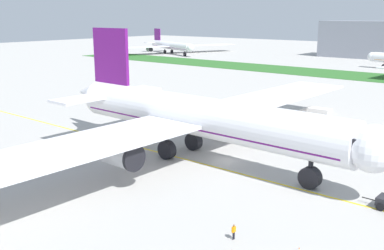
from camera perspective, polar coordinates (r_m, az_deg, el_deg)
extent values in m
plane|color=#ADAAA5|center=(66.83, 4.27, -4.56)|extent=(600.00, 600.00, 0.00)
cube|color=yellow|center=(64.39, 2.62, -5.25)|extent=(280.00, 0.36, 0.01)
cylinder|color=white|center=(65.84, 0.96, 1.13)|extent=(47.04, 6.84, 5.83)
cube|color=#661472|center=(66.07, 0.96, 0.26)|extent=(45.16, 6.34, 0.70)
sphere|color=white|center=(53.86, 21.92, -2.77)|extent=(5.54, 5.54, 5.54)
cone|color=white|center=(84.55, -12.77, 3.92)|extent=(6.52, 5.10, 4.96)
cube|color=#661472|center=(78.64, -10.24, 8.57)|extent=(8.46, 0.77, 9.33)
cube|color=white|center=(83.93, -7.36, 4.38)|extent=(5.36, 9.44, 0.41)
cube|color=white|center=(76.77, -13.85, 3.21)|extent=(5.36, 9.44, 0.41)
cube|color=white|center=(86.63, 10.01, 3.49)|extent=(11.23, 42.45, 0.47)
cube|color=white|center=(52.54, -18.20, -3.69)|extent=(11.23, 42.45, 0.47)
cylinder|color=#B7BABF|center=(78.33, 7.25, 1.20)|extent=(5.61, 3.33, 3.21)
cylinder|color=black|center=(76.88, 8.97, 0.90)|extent=(0.55, 3.38, 3.37)
cylinder|color=#B7BABF|center=(57.16, -9.18, -3.61)|extent=(5.61, 3.33, 3.21)
cylinder|color=black|center=(55.15, -7.32, -4.19)|extent=(0.55, 3.38, 3.37)
cylinder|color=black|center=(57.60, 14.75, -5.39)|extent=(0.61, 0.61, 2.26)
cylinder|color=black|center=(57.98, 14.68, -6.44)|extent=(2.80, 1.31, 2.77)
cylinder|color=black|center=(71.43, 0.21, -1.21)|extent=(0.61, 0.61, 2.26)
cylinder|color=black|center=(71.73, 0.21, -2.08)|extent=(2.80, 1.31, 2.77)
cylinder|color=black|center=(67.06, -3.20, -2.23)|extent=(0.61, 0.61, 2.26)
cylinder|color=black|center=(67.38, -3.19, -3.15)|extent=(2.80, 1.31, 2.77)
cube|color=black|center=(53.93, 21.11, -1.87)|extent=(2.14, 4.42, 1.05)
sphere|color=black|center=(79.97, -7.58, 3.65)|extent=(0.41, 0.41, 0.41)
sphere|color=black|center=(76.29, -5.03, 3.23)|extent=(0.41, 0.41, 0.41)
sphere|color=black|center=(72.78, -2.22, 2.76)|extent=(0.41, 0.41, 0.41)
sphere|color=black|center=(69.47, 0.86, 2.24)|extent=(0.41, 0.41, 0.41)
sphere|color=black|center=(66.38, 4.23, 1.66)|extent=(0.41, 0.41, 0.41)
sphere|color=black|center=(63.56, 7.92, 1.02)|extent=(0.41, 0.41, 0.41)
sphere|color=black|center=(61.03, 11.93, 0.32)|extent=(0.41, 0.41, 0.41)
sphere|color=black|center=(58.83, 16.26, -0.44)|extent=(0.41, 0.41, 0.41)
cylinder|color=black|center=(55.69, 21.55, -8.70)|extent=(1.80, 0.16, 0.12)
cylinder|color=black|center=(54.37, 22.69, -9.53)|extent=(0.91, 0.37, 0.90)
cylinder|color=black|center=(72.53, -11.91, -2.98)|extent=(0.13, 0.13, 0.88)
cylinder|color=#BFE519|center=(72.20, -11.88, -2.46)|extent=(0.10, 0.10, 0.56)
cylinder|color=black|center=(72.70, -12.00, -2.95)|extent=(0.13, 0.13, 0.88)
cylinder|color=#BFE519|center=(72.63, -12.09, -2.37)|extent=(0.10, 0.10, 0.56)
cube|color=#BFE519|center=(72.40, -11.99, -2.39)|extent=(0.49, 0.32, 0.63)
sphere|color=#8C6647|center=(72.28, -12.00, -2.05)|extent=(0.24, 0.24, 0.24)
cylinder|color=black|center=(69.41, -14.00, -3.86)|extent=(0.13, 0.13, 0.87)
cylinder|color=orange|center=(69.28, -14.14, -3.29)|extent=(0.10, 0.10, 0.55)
cylinder|color=black|center=(69.32, -13.85, -3.88)|extent=(0.13, 0.13, 0.87)
cylinder|color=orange|center=(69.04, -13.77, -3.33)|extent=(0.10, 0.10, 0.55)
cube|color=orange|center=(69.15, -13.96, -3.29)|extent=(0.52, 0.42, 0.61)
sphere|color=#8C6647|center=(69.03, -13.98, -2.94)|extent=(0.23, 0.23, 0.23)
cylinder|color=black|center=(44.56, 5.21, -13.79)|extent=(0.11, 0.11, 0.78)
cylinder|color=orange|center=(44.17, 5.12, -13.12)|extent=(0.09, 0.09, 0.50)
cylinder|color=black|center=(44.69, 5.35, -13.71)|extent=(0.11, 0.11, 0.78)
cylinder|color=orange|center=(44.50, 5.48, -12.92)|extent=(0.09, 0.09, 0.50)
cube|color=orange|center=(44.32, 5.30, -12.99)|extent=(0.24, 0.42, 0.55)
sphere|color=#8C6647|center=(44.14, 5.31, -12.53)|extent=(0.21, 0.21, 0.21)
cone|color=#F2590C|center=(43.39, 13.38, -15.08)|extent=(0.28, 0.28, 0.55)
cylinder|color=white|center=(43.37, 13.38, -15.05)|extent=(0.17, 0.17, 0.06)
cube|color=white|center=(94.03, 15.74, 1.37)|extent=(4.48, 2.54, 2.35)
cube|color=white|center=(95.14, 14.17, 1.41)|extent=(1.79, 2.35, 1.71)
cube|color=#263347|center=(95.37, 13.74, 1.68)|extent=(0.15, 2.00, 0.75)
cylinder|color=black|center=(94.25, 13.84, 0.78)|extent=(0.91, 0.33, 0.90)
cylinder|color=black|center=(96.39, 14.42, 1.03)|extent=(0.91, 0.33, 0.90)
cylinder|color=black|center=(92.80, 16.05, 0.45)|extent=(0.91, 0.33, 0.90)
cylinder|color=black|center=(94.98, 16.58, 0.71)|extent=(0.91, 0.33, 0.90)
cylinder|color=white|center=(251.59, -2.67, 10.02)|extent=(41.10, 19.56, 4.10)
cube|color=#661472|center=(251.63, -2.67, 9.86)|extent=(39.39, 18.63, 0.49)
sphere|color=white|center=(231.70, -0.19, 9.71)|extent=(3.89, 3.89, 3.89)
cone|color=white|center=(272.50, -4.85, 10.34)|extent=(5.47, 4.90, 3.48)
cube|color=#661472|center=(267.47, -4.40, 11.36)|extent=(7.28, 3.22, 6.55)
cube|color=white|center=(270.19, -3.66, 10.39)|extent=(6.78, 7.82, 0.29)
cube|color=white|center=(266.82, -5.28, 10.32)|extent=(6.78, 7.82, 0.29)
cube|color=white|center=(263.47, 1.34, 10.09)|extent=(22.89, 39.09, 0.33)
cube|color=white|center=(245.03, -7.41, 9.70)|extent=(22.89, 39.09, 0.33)
cylinder|color=#B7BABF|center=(258.23, -0.20, 9.74)|extent=(4.45, 3.53, 2.25)
cylinder|color=black|center=(256.52, 0.01, 9.71)|extent=(1.19, 2.32, 2.37)
cylinder|color=#B7BABF|center=(247.22, -5.41, 9.50)|extent=(4.45, 3.53, 2.25)
cylinder|color=black|center=(245.44, -5.22, 9.47)|extent=(1.19, 2.32, 2.37)
cylinder|color=black|center=(237.40, -0.92, 9.12)|extent=(0.43, 0.43, 1.59)
cylinder|color=black|center=(237.47, -0.91, 8.93)|extent=(2.13, 1.53, 1.95)
cylinder|color=black|center=(255.78, -2.56, 9.44)|extent=(0.43, 0.43, 1.59)
cylinder|color=black|center=(255.84, -2.56, 9.26)|extent=(2.13, 1.53, 1.95)
cylinder|color=black|center=(253.92, -3.45, 9.40)|extent=(0.43, 0.43, 1.59)
cylinder|color=black|center=(253.98, -3.44, 9.22)|extent=(2.13, 1.53, 1.95)
sphere|color=white|center=(199.03, 21.80, 8.02)|extent=(3.72, 3.72, 3.72)
cylinder|color=black|center=(197.19, 23.14, 7.06)|extent=(0.41, 0.41, 1.52)
cylinder|color=black|center=(197.26, 23.12, 6.84)|extent=(1.94, 1.03, 1.86)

